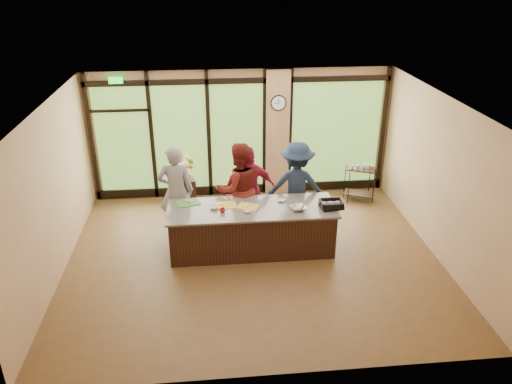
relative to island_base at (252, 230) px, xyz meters
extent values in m
plane|color=brown|center=(0.00, -0.30, -0.44)|extent=(7.00, 7.00, 0.00)
plane|color=white|center=(0.00, -0.30, 2.56)|extent=(7.00, 7.00, 0.00)
plane|color=tan|center=(0.00, 2.70, 1.06)|extent=(7.00, 0.00, 7.00)
plane|color=tan|center=(-3.50, -0.30, 1.06)|extent=(0.00, 6.00, 6.00)
plane|color=tan|center=(3.50, -0.30, 1.06)|extent=(0.00, 6.00, 6.00)
cube|color=tan|center=(0.85, 2.64, 1.06)|extent=(0.55, 0.12, 3.00)
cube|color=black|center=(0.00, 2.65, 2.31)|extent=(6.90, 0.08, 0.12)
cube|color=black|center=(0.00, 2.65, -0.32)|extent=(6.90, 0.08, 0.20)
cube|color=#19D83F|center=(-2.70, 2.60, 2.39)|extent=(0.30, 0.04, 0.14)
cube|color=#397127|center=(-2.70, 2.67, 1.01)|extent=(1.20, 0.02, 2.50)
cube|color=#397127|center=(-1.40, 2.67, 1.01)|extent=(1.20, 0.02, 2.50)
cube|color=#397127|center=(-0.10, 2.67, 1.01)|extent=(1.20, 0.02, 2.50)
cube|color=#397127|center=(2.25, 2.67, 1.01)|extent=(2.10, 0.02, 2.50)
cube|color=black|center=(-3.40, 2.65, 1.06)|extent=(0.08, 0.08, 3.00)
cube|color=black|center=(-2.05, 2.65, 1.06)|extent=(0.08, 0.08, 3.00)
cube|color=black|center=(-0.75, 2.65, 1.06)|extent=(0.08, 0.08, 3.00)
cube|color=black|center=(0.55, 2.65, 1.06)|extent=(0.08, 0.08, 3.00)
cube|color=black|center=(1.15, 2.65, 1.06)|extent=(0.08, 0.08, 3.00)
cube|color=black|center=(3.40, 2.65, 1.06)|extent=(0.08, 0.08, 3.00)
cube|color=black|center=(0.00, 0.00, 0.00)|extent=(3.10, 1.00, 0.88)
cube|color=slate|center=(0.00, 0.00, 0.46)|extent=(3.20, 1.10, 0.04)
cylinder|color=black|center=(0.85, 2.57, 1.81)|extent=(0.36, 0.04, 0.36)
cylinder|color=white|center=(0.85, 2.55, 1.81)|extent=(0.31, 0.01, 0.31)
cube|color=black|center=(0.85, 2.55, 1.86)|extent=(0.01, 0.00, 0.11)
cube|color=black|center=(0.80, 2.55, 1.81)|extent=(0.09, 0.00, 0.01)
imported|color=gray|center=(-1.45, 0.77, 0.53)|extent=(0.73, 0.49, 1.94)
imported|color=maroon|center=(-0.20, 0.77, 0.54)|extent=(1.11, 0.96, 1.96)
imported|color=maroon|center=(0.03, 0.84, 0.48)|extent=(1.13, 0.59, 1.84)
imported|color=#1B273D|center=(1.01, 0.84, 0.51)|extent=(1.34, 0.93, 1.90)
cube|color=black|center=(1.50, -0.15, 0.52)|extent=(0.45, 0.37, 0.07)
imported|color=silver|center=(0.86, -0.17, 0.52)|extent=(0.34, 0.34, 0.07)
cube|color=#3B812E|center=(-1.21, 0.32, 0.49)|extent=(0.51, 0.43, 0.01)
cube|color=gold|center=(-0.49, 0.14, 0.49)|extent=(0.43, 0.33, 0.01)
cube|color=gold|center=(-0.06, 0.04, 0.49)|extent=(0.48, 0.43, 0.01)
imported|color=white|center=(-0.70, 0.02, 0.51)|extent=(0.18, 0.18, 0.05)
imported|color=white|center=(-0.10, -0.19, 0.50)|extent=(0.16, 0.16, 0.04)
imported|color=white|center=(0.60, 0.23, 0.50)|extent=(0.18, 0.18, 0.04)
imported|color=#AC1D11|center=(-0.56, -0.14, 0.52)|extent=(0.12, 0.12, 0.08)
cube|color=black|center=(-1.30, 1.86, -0.05)|extent=(0.45, 0.45, 0.77)
imported|color=olive|center=(-1.30, 1.86, 0.48)|extent=(0.30, 0.30, 0.29)
cube|color=black|center=(2.72, 1.99, -0.27)|extent=(0.75, 0.62, 0.03)
cube|color=black|center=(2.72, 1.99, 0.36)|extent=(0.75, 0.62, 0.03)
cylinder|color=black|center=(2.42, 1.83, -0.02)|extent=(0.02, 0.02, 0.84)
cylinder|color=black|center=(3.02, 1.83, -0.02)|extent=(0.02, 0.02, 0.84)
cylinder|color=black|center=(2.42, 2.16, -0.02)|extent=(0.02, 0.02, 0.84)
cylinder|color=black|center=(3.02, 2.16, -0.02)|extent=(0.02, 0.02, 0.84)
imported|color=silver|center=(2.51, 1.99, 0.41)|extent=(0.12, 0.12, 0.09)
imported|color=silver|center=(2.65, 1.99, 0.41)|extent=(0.12, 0.12, 0.09)
imported|color=silver|center=(2.79, 1.99, 0.41)|extent=(0.12, 0.12, 0.09)
imported|color=silver|center=(2.93, 1.99, 0.41)|extent=(0.12, 0.12, 0.09)
camera|label=1|loc=(-0.76, -8.41, 4.72)|focal=35.00mm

